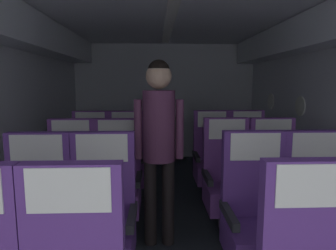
{
  "coord_description": "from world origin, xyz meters",
  "views": [
    {
      "loc": [
        -0.17,
        0.19,
        1.45
      ],
      "look_at": [
        -0.04,
        3.34,
        1.0
      ],
      "focal_mm": 31.66,
      "sensor_mm": 36.0,
      "label": 1
    }
  ],
  "objects_px": {
    "seat_b_right_window": "(256,221)",
    "seat_d_right_window": "(212,161)",
    "seat_b_left_aisle": "(102,224)",
    "flight_attendant": "(159,133)",
    "seat_c_left_aisle": "(117,185)",
    "seat_d_right_aisle": "(248,161)",
    "seat_c_right_window": "(228,183)",
    "seat_b_left_window": "(36,226)",
    "seat_c_right_aisle": "(274,183)",
    "seat_d_left_window": "(90,163)",
    "seat_d_left_aisle": "(126,162)",
    "seat_c_left_window": "(70,185)",
    "seat_b_right_aisle": "(318,220)"
  },
  "relations": [
    {
      "from": "seat_b_right_window",
      "to": "seat_d_right_window",
      "type": "relative_size",
      "value": 1.0
    },
    {
      "from": "seat_c_right_aisle",
      "to": "seat_d_right_window",
      "type": "distance_m",
      "value": 0.97
    },
    {
      "from": "seat_d_left_aisle",
      "to": "seat_c_left_window",
      "type": "bearing_deg",
      "value": -119.34
    },
    {
      "from": "seat_b_left_aisle",
      "to": "seat_d_right_window",
      "type": "height_order",
      "value": "same"
    },
    {
      "from": "seat_c_left_window",
      "to": "flight_attendant",
      "type": "bearing_deg",
      "value": -17.2
    },
    {
      "from": "seat_c_left_window",
      "to": "flight_attendant",
      "type": "height_order",
      "value": "flight_attendant"
    },
    {
      "from": "seat_c_left_window",
      "to": "seat_d_right_aisle",
      "type": "height_order",
      "value": "same"
    },
    {
      "from": "seat_d_left_window",
      "to": "seat_d_left_aisle",
      "type": "xyz_separation_m",
      "value": [
        0.45,
        -0.01,
        0.0
      ]
    },
    {
      "from": "seat_b_left_window",
      "to": "seat_b_right_window",
      "type": "height_order",
      "value": "same"
    },
    {
      "from": "seat_b_left_window",
      "to": "seat_c_left_window",
      "type": "distance_m",
      "value": 0.83
    },
    {
      "from": "seat_b_left_aisle",
      "to": "seat_d_left_window",
      "type": "distance_m",
      "value": 1.71
    },
    {
      "from": "seat_b_right_aisle",
      "to": "seat_c_right_window",
      "type": "xyz_separation_m",
      "value": [
        -0.46,
        0.84,
        0.0
      ]
    },
    {
      "from": "seat_d_left_window",
      "to": "seat_c_right_window",
      "type": "bearing_deg",
      "value": -27.83
    },
    {
      "from": "seat_b_left_window",
      "to": "seat_c_left_aisle",
      "type": "xyz_separation_m",
      "value": [
        0.45,
        0.82,
        0.0
      ]
    },
    {
      "from": "seat_b_left_aisle",
      "to": "seat_d_right_window",
      "type": "xyz_separation_m",
      "value": [
        1.1,
        1.66,
        0.0
      ]
    },
    {
      "from": "seat_b_right_aisle",
      "to": "flight_attendant",
      "type": "xyz_separation_m",
      "value": [
        -1.15,
        0.56,
        0.55
      ]
    },
    {
      "from": "seat_b_right_window",
      "to": "seat_d_right_aisle",
      "type": "xyz_separation_m",
      "value": [
        0.45,
        1.67,
        0.0
      ]
    },
    {
      "from": "seat_c_left_window",
      "to": "seat_c_left_aisle",
      "type": "distance_m",
      "value": 0.45
    },
    {
      "from": "seat_b_left_aisle",
      "to": "seat_d_right_window",
      "type": "bearing_deg",
      "value": 56.59
    },
    {
      "from": "seat_b_left_aisle",
      "to": "seat_c_left_window",
      "type": "distance_m",
      "value": 0.94
    },
    {
      "from": "seat_d_left_aisle",
      "to": "seat_d_right_window",
      "type": "bearing_deg",
      "value": 1.24
    },
    {
      "from": "seat_b_left_aisle",
      "to": "flight_attendant",
      "type": "xyz_separation_m",
      "value": [
        0.41,
        0.55,
        0.55
      ]
    },
    {
      "from": "flight_attendant",
      "to": "seat_d_right_window",
      "type": "bearing_deg",
      "value": -127.84
    },
    {
      "from": "seat_c_left_aisle",
      "to": "seat_c_right_aisle",
      "type": "height_order",
      "value": "same"
    },
    {
      "from": "seat_b_left_window",
      "to": "seat_d_right_window",
      "type": "distance_m",
      "value": 2.28
    },
    {
      "from": "seat_b_left_aisle",
      "to": "flight_attendant",
      "type": "height_order",
      "value": "flight_attendant"
    },
    {
      "from": "seat_b_right_aisle",
      "to": "seat_d_left_window",
      "type": "bearing_deg",
      "value": 140.47
    },
    {
      "from": "seat_c_left_window",
      "to": "seat_d_right_aisle",
      "type": "xyz_separation_m",
      "value": [
        2.01,
        0.85,
        0.0
      ]
    },
    {
      "from": "seat_c_right_window",
      "to": "seat_d_left_aisle",
      "type": "xyz_separation_m",
      "value": [
        -1.09,
        0.81,
        0.0
      ]
    },
    {
      "from": "seat_c_right_window",
      "to": "seat_d_right_aisle",
      "type": "height_order",
      "value": "same"
    },
    {
      "from": "seat_c_left_window",
      "to": "seat_c_right_window",
      "type": "bearing_deg",
      "value": 0.52
    },
    {
      "from": "seat_b_left_aisle",
      "to": "seat_c_left_aisle",
      "type": "distance_m",
      "value": 0.82
    },
    {
      "from": "seat_d_left_window",
      "to": "seat_d_right_aisle",
      "type": "xyz_separation_m",
      "value": [
        2.0,
        0.02,
        0.0
      ]
    },
    {
      "from": "seat_c_left_aisle",
      "to": "seat_b_left_aisle",
      "type": "bearing_deg",
      "value": -89.82
    },
    {
      "from": "seat_b_right_window",
      "to": "seat_c_right_aisle",
      "type": "relative_size",
      "value": 1.0
    },
    {
      "from": "flight_attendant",
      "to": "seat_b_left_aisle",
      "type": "bearing_deg",
      "value": 47.67
    },
    {
      "from": "seat_c_right_window",
      "to": "flight_attendant",
      "type": "xyz_separation_m",
      "value": [
        -0.69,
        -0.28,
        0.55
      ]
    },
    {
      "from": "seat_c_left_aisle",
      "to": "seat_d_right_aisle",
      "type": "relative_size",
      "value": 1.0
    },
    {
      "from": "seat_d_right_aisle",
      "to": "seat_c_right_window",
      "type": "bearing_deg",
      "value": -119.03
    },
    {
      "from": "seat_d_left_window",
      "to": "seat_d_right_window",
      "type": "distance_m",
      "value": 1.54
    },
    {
      "from": "seat_d_right_aisle",
      "to": "seat_d_right_window",
      "type": "height_order",
      "value": "same"
    },
    {
      "from": "seat_b_right_window",
      "to": "seat_c_left_aisle",
      "type": "bearing_deg",
      "value": 143.59
    },
    {
      "from": "seat_b_left_window",
      "to": "seat_d_left_window",
      "type": "bearing_deg",
      "value": 89.56
    },
    {
      "from": "seat_b_right_aisle",
      "to": "seat_c_left_aisle",
      "type": "height_order",
      "value": "same"
    },
    {
      "from": "seat_d_right_window",
      "to": "seat_d_right_aisle",
      "type": "bearing_deg",
      "value": 0.51
    },
    {
      "from": "seat_b_right_window",
      "to": "seat_d_right_window",
      "type": "height_order",
      "value": "same"
    },
    {
      "from": "seat_d_right_aisle",
      "to": "flight_attendant",
      "type": "relative_size",
      "value": 0.67
    },
    {
      "from": "seat_c_right_aisle",
      "to": "seat_c_right_window",
      "type": "distance_m",
      "value": 0.46
    },
    {
      "from": "seat_b_left_aisle",
      "to": "seat_b_right_window",
      "type": "xyz_separation_m",
      "value": [
        1.1,
        0.0,
        0.0
      ]
    },
    {
      "from": "seat_d_left_window",
      "to": "flight_attendant",
      "type": "xyz_separation_m",
      "value": [
        0.85,
        -1.09,
        0.55
      ]
    }
  ]
}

